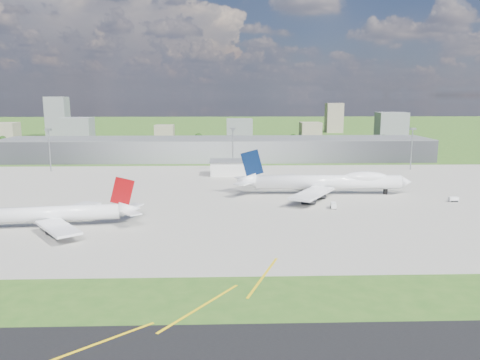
{
  "coord_description": "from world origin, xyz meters",
  "views": [
    {
      "loc": [
        5.44,
        -167.42,
        45.45
      ],
      "look_at": [
        11.81,
        33.28,
        9.0
      ],
      "focal_mm": 35.0,
      "sensor_mm": 36.0,
      "label": 1
    }
  ],
  "objects_px": {
    "airliner_blue_quad": "(328,182)",
    "van_white_near": "(334,206)",
    "tug_yellow": "(91,213)",
    "airliner_red_twin": "(51,214)",
    "van_white_far": "(453,199)"
  },
  "relations": [
    {
      "from": "airliner_blue_quad",
      "to": "van_white_near",
      "type": "bearing_deg",
      "value": -95.35
    },
    {
      "from": "tug_yellow",
      "to": "van_white_near",
      "type": "height_order",
      "value": "van_white_near"
    },
    {
      "from": "airliner_red_twin",
      "to": "tug_yellow",
      "type": "distance_m",
      "value": 18.53
    },
    {
      "from": "airliner_red_twin",
      "to": "tug_yellow",
      "type": "bearing_deg",
      "value": -128.23
    },
    {
      "from": "airliner_blue_quad",
      "to": "tug_yellow",
      "type": "bearing_deg",
      "value": -158.37
    },
    {
      "from": "airliner_red_twin",
      "to": "tug_yellow",
      "type": "xyz_separation_m",
      "value": [
        9.44,
        15.51,
        -3.71
      ]
    },
    {
      "from": "van_white_near",
      "to": "van_white_far",
      "type": "xyz_separation_m",
      "value": [
        54.6,
        10.29,
        -0.11
      ]
    },
    {
      "from": "airliner_blue_quad",
      "to": "van_white_near",
      "type": "distance_m",
      "value": 27.9
    },
    {
      "from": "airliner_blue_quad",
      "to": "van_white_far",
      "type": "relative_size",
      "value": 19.75
    },
    {
      "from": "van_white_far",
      "to": "van_white_near",
      "type": "bearing_deg",
      "value": -172.29
    },
    {
      "from": "airliner_red_twin",
      "to": "van_white_far",
      "type": "xyz_separation_m",
      "value": [
        159.5,
        34.33,
        -3.53
      ]
    },
    {
      "from": "tug_yellow",
      "to": "van_white_far",
      "type": "bearing_deg",
      "value": -47.59
    },
    {
      "from": "tug_yellow",
      "to": "van_white_near",
      "type": "xyz_separation_m",
      "value": [
        95.46,
        8.52,
        0.29
      ]
    },
    {
      "from": "airliner_blue_quad",
      "to": "van_white_far",
      "type": "distance_m",
      "value": 54.18
    },
    {
      "from": "airliner_blue_quad",
      "to": "airliner_red_twin",
      "type": "bearing_deg",
      "value": -152.92
    }
  ]
}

